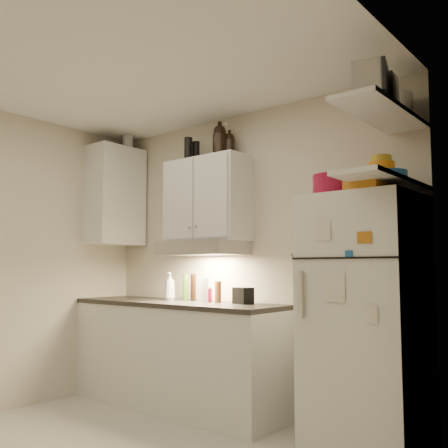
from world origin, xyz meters
The scene contains 34 objects.
ceiling centered at (0.00, 0.00, 2.61)m, with size 3.20×3.00×0.02m, color white.
back_wall centered at (0.00, 1.51, 1.30)m, with size 3.20×0.02×2.60m, color beige.
right_wall centered at (1.61, 0.00, 1.30)m, with size 0.02×3.00×2.60m, color beige.
base_cabinet centered at (-0.55, 1.20, 0.44)m, with size 2.10×0.60×0.88m, color white.
countertop centered at (-0.55, 1.20, 0.90)m, with size 2.10×0.62×0.04m, color #2C2826.
upper_cabinet centered at (-0.30, 1.33, 1.83)m, with size 0.80×0.33×0.75m, color white.
side_cabinet centered at (-1.44, 1.20, 1.95)m, with size 0.33×0.55×1.00m, color white.
range_hood centered at (-0.30, 1.27, 1.39)m, with size 0.76×0.46×0.12m, color silver.
fridge centered at (1.25, 1.16, 0.85)m, with size 0.70×0.68×1.70m, color white.
shelf_hi centered at (1.45, 1.02, 2.20)m, with size 0.30×0.95×0.03m, color white.
shelf_lo centered at (1.45, 1.02, 1.76)m, with size 0.30×0.95×0.03m, color white.
knife_strip centered at (0.70, 1.49, 1.32)m, with size 0.42×0.02×0.03m, color black.
dutch_oven centered at (1.06, 1.10, 1.78)m, with size 0.27×0.27×0.16m, color maroon.
book_stack centered at (1.38, 0.96, 1.75)m, with size 0.22×0.28×0.09m, color #B86B17.
spice_jar centered at (1.28, 1.10, 1.75)m, with size 0.06×0.06×0.10m, color silver.
stock_pot centered at (1.40, 1.35, 2.31)m, with size 0.27×0.27×0.20m, color silver.
tin_a centered at (1.50, 0.90, 2.30)m, with size 0.17×0.15×0.17m, color #AAAAAD.
tin_b centered at (1.51, 0.71, 2.31)m, with size 0.19×0.19×0.19m, color #AAAAAD.
bowl_teal centered at (1.42, 1.23, 1.82)m, with size 0.22×0.22×0.09m, color #1D5C9F.
bowl_orange centered at (1.38, 1.16, 1.89)m, with size 0.17×0.17×0.05m, color orange.
bowl_yellow centered at (1.38, 1.16, 1.94)m, with size 0.14×0.14×0.04m, color gold.
plates centered at (1.39, 1.01, 1.80)m, with size 0.21×0.21×0.05m, color #1D5C9F.
growler_a centered at (-0.16, 1.34, 2.35)m, with size 0.13×0.13×0.30m, color black, non-canonical shape.
growler_b centered at (-0.10, 1.41, 2.31)m, with size 0.10×0.10×0.23m, color black, non-canonical shape.
thermos_a centered at (-0.47, 1.37, 2.30)m, with size 0.07×0.07×0.20m, color black.
thermos_b centered at (-0.49, 1.28, 2.31)m, with size 0.08×0.08×0.22m, color black.
side_jar centered at (-1.39, 1.31, 2.52)m, with size 0.11×0.11×0.15m, color silver.
soap_bottle centered at (-0.71, 1.28, 1.06)m, with size 0.11×0.11×0.28m, color white.
pepper_mill centered at (-0.15, 1.31, 1.01)m, with size 0.06×0.06×0.18m, color brown.
oil_bottle centered at (-0.57, 1.34, 1.04)m, with size 0.05×0.05×0.24m, color #3F6719.
vinegar_bottle centered at (-0.47, 1.35, 1.04)m, with size 0.05×0.05×0.24m, color black.
clear_bottle centered at (-0.28, 1.28, 1.02)m, with size 0.07×0.07×0.20m, color silver.
red_jar centered at (-0.26, 1.31, 0.98)m, with size 0.06×0.06×0.12m, color maroon.
caddy centered at (0.11, 1.32, 0.99)m, with size 0.16×0.11×0.14m, color black.
Camera 1 is at (2.63, -2.01, 1.22)m, focal length 40.00 mm.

